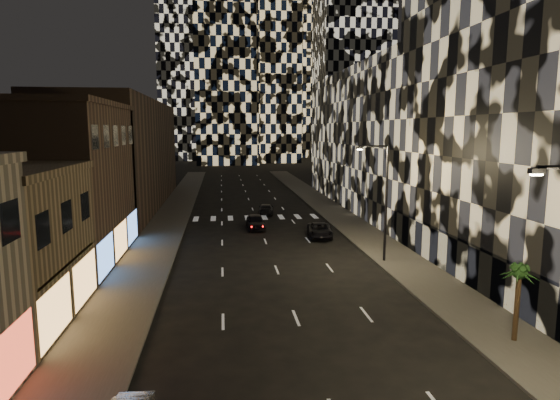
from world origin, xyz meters
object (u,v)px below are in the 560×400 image
object	(u,v)px
streetlight_far	(383,195)
car_dark_oncoming	(266,209)
car_dark_midlane	(256,222)
palm_tree	(519,278)
car_dark_rightlane	(320,230)

from	to	relation	value
streetlight_far	car_dark_oncoming	world-z (taller)	streetlight_far
car_dark_midlane	car_dark_oncoming	size ratio (longest dim) A/B	1.03
streetlight_far	car_dark_midlane	size ratio (longest dim) A/B	2.02
streetlight_far	palm_tree	bearing A→B (deg)	-83.15
car_dark_midlane	car_dark_rightlane	distance (m)	7.49
car_dark_midlane	car_dark_oncoming	world-z (taller)	car_dark_midlane
streetlight_far	car_dark_oncoming	bearing A→B (deg)	107.44
palm_tree	car_dark_oncoming	bearing A→B (deg)	103.39
car_dark_midlane	streetlight_far	bearing A→B (deg)	-58.62
car_dark_rightlane	streetlight_far	bearing A→B (deg)	-64.24
streetlight_far	car_dark_rightlane	bearing A→B (deg)	108.39
streetlight_far	car_dark_oncoming	xyz separation A→B (m)	(-6.96, 22.15, -4.72)
car_dark_oncoming	car_dark_rightlane	bearing A→B (deg)	112.71
car_dark_oncoming	car_dark_rightlane	size ratio (longest dim) A/B	0.90
car_dark_rightlane	palm_tree	xyz separation A→B (m)	(4.72, -23.34, 2.62)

